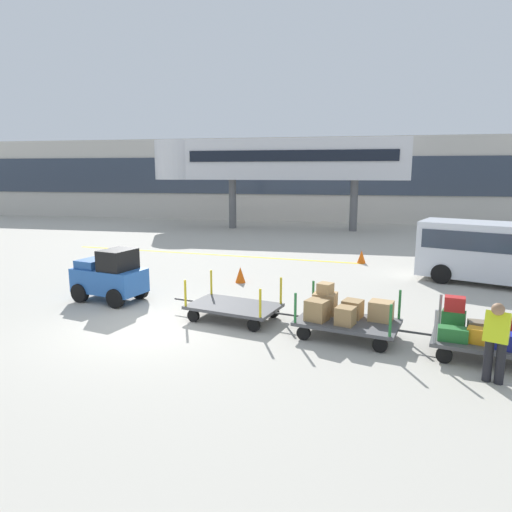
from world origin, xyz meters
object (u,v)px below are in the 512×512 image
Objects in this scene: baggage_tug at (110,276)px; baggage_handler at (496,339)px; baggage_cart_tail at (491,335)px; baggage_cart_middle at (343,313)px; safety_cone_near at (240,275)px; safety_cone_far at (362,257)px; baggage_cart_lead at (233,307)px; shuttle_van at (495,249)px.

baggage_handler is (9.58, -3.57, 0.11)m from baggage_tug.
baggage_cart_tail is at bearing -13.40° from baggage_tug.
baggage_cart_middle is 3.39m from baggage_handler.
safety_cone_near and safety_cone_far have the same top height.
baggage_cart_middle is 8.97m from safety_cone_far.
baggage_cart_lead reaches higher than safety_cone_far.
shuttle_van is 9.39× the size of safety_cone_near.
shuttle_van is at bearing 21.16° from baggage_tug.
baggage_cart_middle is 3.09m from baggage_cart_tail.
baggage_cart_lead is 9.57m from shuttle_van.
safety_cone_far is (-2.13, 10.94, -0.59)m from baggage_handler.
baggage_cart_middle reaches higher than baggage_cart_lead.
baggage_handler is (5.54, -2.60, 0.52)m from baggage_cart_lead.
baggage_cart_tail is at bearing -39.02° from safety_cone_near.
baggage_cart_lead is 1.98× the size of baggage_handler.
baggage_cart_tail is at bearing -76.11° from safety_cone_far.
baggage_cart_lead is 9.02m from safety_cone_far.
baggage_handler is at bearing -25.12° from baggage_cart_lead.
safety_cone_near is (-6.33, 6.58, -0.59)m from baggage_handler.
shuttle_van is at bearing 74.79° from baggage_handler.
baggage_tug is at bearing 166.41° from baggage_cart_lead.
baggage_handler reaches higher than baggage_cart_tail.
baggage_cart_middle is (6.86, -1.58, -0.21)m from baggage_tug.
safety_cone_near is 6.06m from safety_cone_far.
baggage_cart_middle is at bearing -128.76° from shuttle_van.
baggage_tug is 0.75× the size of baggage_cart_lead.
baggage_tug is at bearing -135.33° from safety_cone_far.
baggage_cart_middle is 1.00× the size of baggage_cart_tail.
baggage_cart_middle is at bearing 143.67° from baggage_handler.
baggage_tug is 0.45× the size of shuttle_van.
baggage_tug is 4.18m from baggage_cart_lead.
safety_cone_far is (4.20, 4.37, 0.00)m from safety_cone_near.
shuttle_van reaches higher than baggage_cart_tail.
baggage_cart_lead is 1.00× the size of baggage_cart_tail.
safety_cone_far is at bearing 103.89° from baggage_cart_tail.
shuttle_van reaches higher than baggage_cart_lead.
safety_cone_far is at bearing 46.10° from safety_cone_near.
baggage_handler is at bearing -46.10° from safety_cone_near.
shuttle_van reaches higher than safety_cone_far.
baggage_handler is (2.72, -2.00, 0.33)m from baggage_cart_middle.
baggage_handler is 0.30× the size of shuttle_van.
safety_cone_near is (3.25, 3.00, -0.48)m from baggage_tug.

